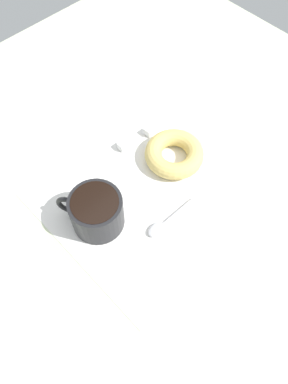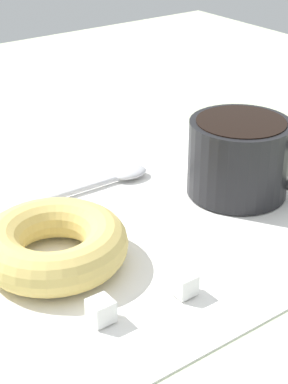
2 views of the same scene
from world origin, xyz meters
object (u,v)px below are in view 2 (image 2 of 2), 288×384
(coffee_cup, at_px, (240,156))
(spoon, at_px, (119,176))
(donut, at_px, (54,244))
(sugar_cube, at_px, (101,310))
(sugar_cube_extra, at_px, (184,284))

(coffee_cup, relative_size, spoon, 1.01)
(coffee_cup, distance_m, donut, 0.20)
(coffee_cup, xyz_separation_m, spoon, (-0.08, 0.09, -0.03))
(sugar_cube, bearing_deg, spoon, 52.42)
(donut, bearing_deg, sugar_cube, -96.30)
(donut, bearing_deg, coffee_cup, 0.48)
(sugar_cube, relative_size, sugar_cube_extra, 1.02)
(spoon, xyz_separation_m, sugar_cube, (-0.13, -0.17, 0.00))
(coffee_cup, distance_m, spoon, 0.12)
(sugar_cube_extra, bearing_deg, donut, 121.74)
(coffee_cup, relative_size, sugar_cube, 6.95)
(sugar_cube, height_order, sugar_cube_extra, same)
(coffee_cup, height_order, spoon, coffee_cup)
(donut, relative_size, sugar_cube, 7.15)
(sugar_cube, xyz_separation_m, sugar_cube_extra, (0.07, -0.01, -0.00))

